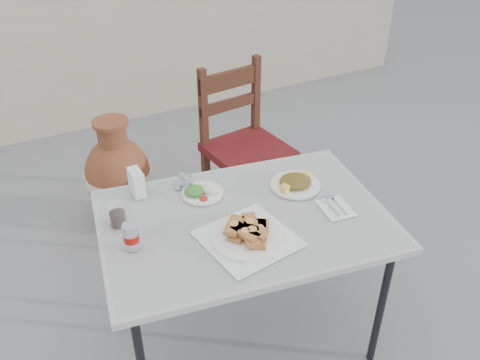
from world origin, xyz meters
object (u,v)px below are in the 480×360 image
salad_rice_plate (202,191)px  salad_chopped_plate (295,183)px  cafe_table (244,227)px  cola_glass (117,216)px  pide_plate (248,233)px  napkin_holder (137,183)px  terracotta_urn (118,176)px  chair (244,146)px  condiment_caddy (184,182)px  soda_can (131,236)px

salad_rice_plate → salad_chopped_plate: (0.39, -0.13, 0.00)m
cafe_table → cola_glass: 0.51m
pide_plate → salad_chopped_plate: (0.35, 0.22, -0.01)m
napkin_holder → terracotta_urn: bearing=82.7°
pide_plate → chair: 1.10m
cafe_table → cola_glass: bearing=158.1°
chair → cola_glass: bearing=-151.6°
cafe_table → chair: chair is taller
salad_rice_plate → condiment_caddy: (-0.04, 0.10, 0.00)m
napkin_holder → pide_plate: bearing=-61.1°
cafe_table → soda_can: bearing=176.6°
cafe_table → salad_rice_plate: salad_rice_plate is taller
cafe_table → cola_glass: (-0.46, 0.19, 0.09)m
napkin_holder → salad_chopped_plate: bearing=-23.6°
pide_plate → terracotta_urn: (-0.19, 1.26, -0.41)m
cola_glass → salad_rice_plate: bearing=6.0°
cafe_table → pide_plate: pide_plate is taller
salad_chopped_plate → cafe_table: bearing=-162.6°
pide_plate → soda_can: size_ratio=3.48×
cafe_table → napkin_holder: bearing=132.8°
chair → terracotta_urn: chair is taller
salad_chopped_plate → terracotta_urn: salad_chopped_plate is taller
chair → terracotta_urn: (-0.68, 0.30, -0.18)m
condiment_caddy → cafe_table: bearing=-68.1°
chair → salad_chopped_plate: bearing=-107.6°
pide_plate → condiment_caddy: (-0.08, 0.45, -0.01)m
cafe_table → condiment_caddy: 0.35m
cafe_table → chair: size_ratio=1.31×
cafe_table → condiment_caddy: size_ratio=12.45×
cafe_table → salad_chopped_plate: salad_chopped_plate is taller
salad_rice_plate → napkin_holder: bearing=151.7°
salad_chopped_plate → pide_plate: bearing=-148.0°
pide_plate → salad_chopped_plate: bearing=32.0°
chair → soda_can: bearing=-145.2°
soda_can → terracotta_urn: size_ratio=0.16×
pide_plate → salad_chopped_plate: size_ratio=1.67×
cafe_table → napkin_holder: size_ratio=10.96×
terracotta_urn → salad_chopped_plate: bearing=-62.2°
condiment_caddy → napkin_holder: bearing=170.5°
terracotta_urn → soda_can: bearing=-100.8°
cafe_table → soda_can: (-0.46, 0.03, 0.10)m
cola_glass → chair: chair is taller
salad_chopped_plate → terracotta_urn: 1.24m
cola_glass → chair: bearing=35.7°
salad_chopped_plate → condiment_caddy: condiment_caddy is taller
pide_plate → napkin_holder: 0.56m
napkin_holder → cola_glass: bearing=-129.4°
soda_can → chair: chair is taller
terracotta_urn → salad_rice_plate: bearing=-80.1°
cola_glass → pide_plate: bearing=-37.1°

